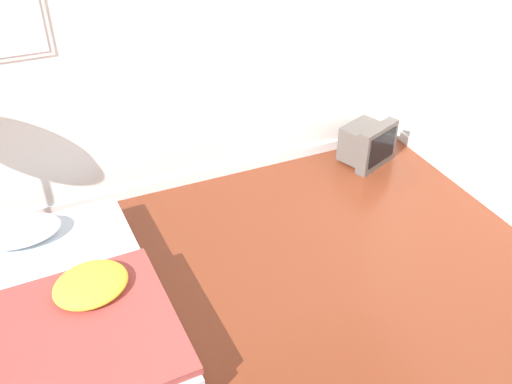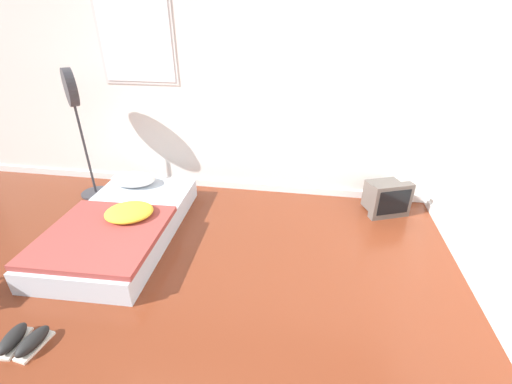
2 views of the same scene
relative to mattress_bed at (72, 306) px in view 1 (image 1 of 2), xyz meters
The scene contains 3 objects.
wall_back 1.88m from the mattress_bed, 56.91° to the left, with size 7.22×0.08×2.60m.
mattress_bed is the anchor object (origin of this frame).
crt_tv 2.85m from the mattress_bed, 18.44° to the left, with size 0.51×0.47×0.39m.
Camera 1 is at (-0.78, -1.41, 2.70)m, focal length 40.00 mm.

